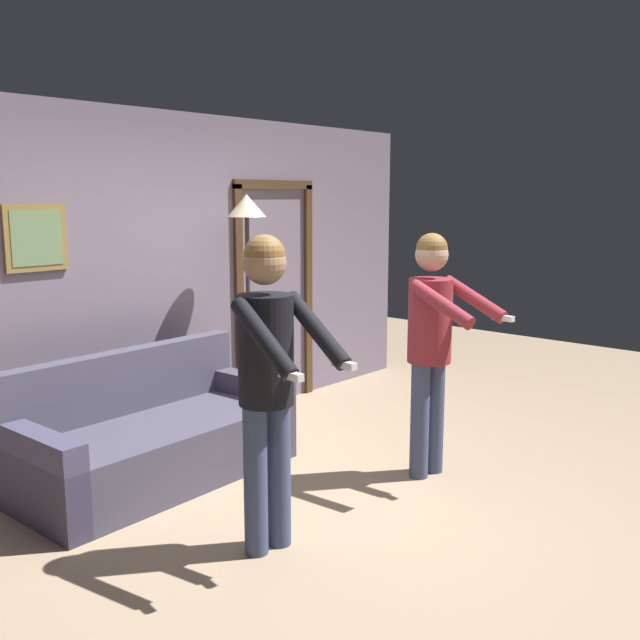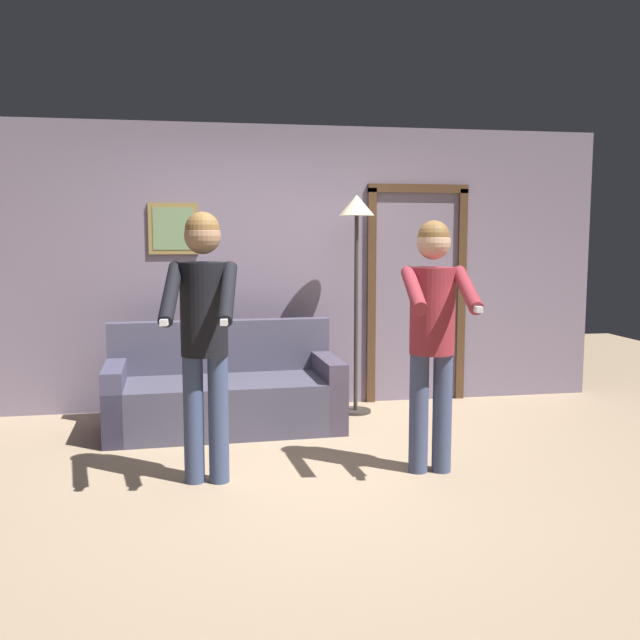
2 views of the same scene
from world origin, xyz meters
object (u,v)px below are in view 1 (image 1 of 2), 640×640
object	(u,v)px
couch	(154,440)
torchiere_lamp	(247,238)
person_standing_left	(268,364)
person_standing_right	(432,332)

from	to	relation	value
couch	torchiere_lamp	bearing A→B (deg)	15.01
torchiere_lamp	person_standing_left	xyz separation A→B (m)	(-1.37, -1.64, -0.54)
torchiere_lamp	person_standing_right	world-z (taller)	torchiere_lamp
couch	person_standing_right	bearing A→B (deg)	-46.23
couch	torchiere_lamp	world-z (taller)	torchiere_lamp
person_standing_left	person_standing_right	distance (m)	1.50
torchiere_lamp	couch	bearing A→B (deg)	-164.99
torchiere_lamp	person_standing_left	bearing A→B (deg)	-129.85
person_standing_left	person_standing_right	bearing A→B (deg)	-2.27
couch	person_standing_right	size ratio (longest dim) A/B	1.14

